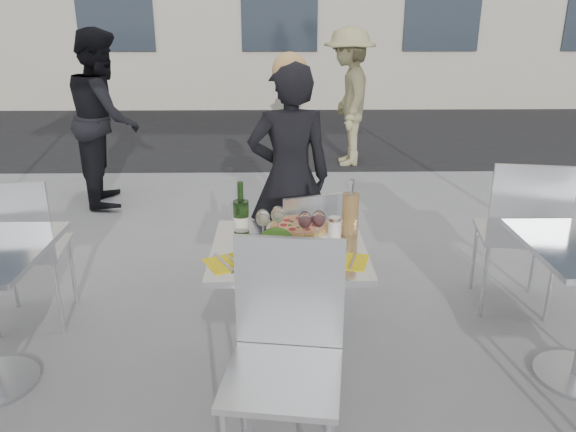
{
  "coord_description": "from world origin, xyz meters",
  "views": [
    {
      "loc": [
        -0.05,
        -2.42,
        1.78
      ],
      "look_at": [
        0.0,
        0.15,
        0.85
      ],
      "focal_mm": 35.0,
      "sensor_mm": 36.0,
      "label": 1
    }
  ],
  "objects_px": {
    "side_chair_rfar": "(522,226)",
    "pizza_far": "(299,227)",
    "wineglass_white_a": "(263,219)",
    "wineglass_red_b": "(319,220)",
    "napkin_left": "(228,263)",
    "chair_near": "(286,343)",
    "chair_far": "(309,247)",
    "carafe": "(350,214)",
    "wineglass_red_a": "(305,221)",
    "main_table": "(289,287)",
    "side_chair_lfar": "(21,242)",
    "napkin_right": "(347,261)",
    "pizza_near": "(306,257)",
    "wineglass_white_b": "(278,216)",
    "pedestrian_a": "(105,118)",
    "pedestrian_b": "(348,97)",
    "salad_plate": "(276,239)",
    "sugar_shaker": "(334,228)",
    "wine_bottle": "(241,218)",
    "woman_diner": "(290,178)"
  },
  "relations": [
    {
      "from": "chair_near",
      "to": "pizza_far",
      "type": "xyz_separation_m",
      "value": [
        0.08,
        0.75,
        0.19
      ]
    },
    {
      "from": "side_chair_rfar",
      "to": "pizza_far",
      "type": "distance_m",
      "value": 1.44
    },
    {
      "from": "pizza_near",
      "to": "wineglass_red_a",
      "type": "bearing_deg",
      "value": 88.35
    },
    {
      "from": "pedestrian_b",
      "to": "wineglass_white_b",
      "type": "relative_size",
      "value": 10.42
    },
    {
      "from": "chair_near",
      "to": "salad_plate",
      "type": "xyz_separation_m",
      "value": [
        -0.04,
        0.54,
        0.21
      ]
    },
    {
      "from": "chair_far",
      "to": "carafe",
      "type": "xyz_separation_m",
      "value": [
        0.17,
        -0.45,
        0.37
      ]
    },
    {
      "from": "wineglass_white_b",
      "to": "napkin_right",
      "type": "distance_m",
      "value": 0.43
    },
    {
      "from": "pizza_near",
      "to": "wineglass_white_a",
      "type": "relative_size",
      "value": 2.2
    },
    {
      "from": "pedestrian_b",
      "to": "sugar_shaker",
      "type": "bearing_deg",
      "value": -6.89
    },
    {
      "from": "sugar_shaker",
      "to": "wineglass_red_b",
      "type": "height_order",
      "value": "wineglass_red_b"
    },
    {
      "from": "sugar_shaker",
      "to": "pizza_far",
      "type": "bearing_deg",
      "value": 146.88
    },
    {
      "from": "chair_near",
      "to": "wineglass_red_a",
      "type": "xyz_separation_m",
      "value": [
        0.1,
        0.59,
        0.29
      ]
    },
    {
      "from": "pizza_far",
      "to": "wine_bottle",
      "type": "distance_m",
      "value": 0.33
    },
    {
      "from": "side_chair_rfar",
      "to": "pedestrian_b",
      "type": "bearing_deg",
      "value": -71.05
    },
    {
      "from": "wineglass_white_a",
      "to": "wineglass_red_b",
      "type": "relative_size",
      "value": 1.0
    },
    {
      "from": "carafe",
      "to": "napkin_right",
      "type": "distance_m",
      "value": 0.32
    },
    {
      "from": "chair_far",
      "to": "chair_near",
      "type": "xyz_separation_m",
      "value": [
        -0.15,
        -1.11,
        0.07
      ]
    },
    {
      "from": "wineglass_white_a",
      "to": "wineglass_red_b",
      "type": "xyz_separation_m",
      "value": [
        0.27,
        -0.02,
        0.0
      ]
    },
    {
      "from": "pedestrian_a",
      "to": "pedestrian_b",
      "type": "distance_m",
      "value": 2.88
    },
    {
      "from": "main_table",
      "to": "side_chair_rfar",
      "type": "relative_size",
      "value": 0.76
    },
    {
      "from": "salad_plate",
      "to": "napkin_left",
      "type": "xyz_separation_m",
      "value": [
        -0.21,
        -0.18,
        -0.03
      ]
    },
    {
      "from": "chair_far",
      "to": "napkin_left",
      "type": "relative_size",
      "value": 3.49
    },
    {
      "from": "side_chair_lfar",
      "to": "side_chair_rfar",
      "type": "bearing_deg",
      "value": 175.59
    },
    {
      "from": "pedestrian_b",
      "to": "sugar_shaker",
      "type": "distance_m",
      "value": 4.33
    },
    {
      "from": "napkin_left",
      "to": "chair_near",
      "type": "bearing_deg",
      "value": -82.61
    },
    {
      "from": "woman_diner",
      "to": "napkin_left",
      "type": "bearing_deg",
      "value": 70.69
    },
    {
      "from": "pizza_far",
      "to": "wine_bottle",
      "type": "relative_size",
      "value": 1.14
    },
    {
      "from": "wineglass_white_b",
      "to": "main_table",
      "type": "bearing_deg",
      "value": -69.24
    },
    {
      "from": "carafe",
      "to": "napkin_left",
      "type": "distance_m",
      "value": 0.66
    },
    {
      "from": "wineglass_red_a",
      "to": "napkin_left",
      "type": "relative_size",
      "value": 0.65
    },
    {
      "from": "chair_near",
      "to": "napkin_right",
      "type": "distance_m",
      "value": 0.49
    },
    {
      "from": "pizza_near",
      "to": "napkin_right",
      "type": "xyz_separation_m",
      "value": [
        0.18,
        -0.02,
        -0.01
      ]
    },
    {
      "from": "wineglass_white_b",
      "to": "wineglass_red_a",
      "type": "xyz_separation_m",
      "value": [
        0.13,
        -0.08,
        0.0
      ]
    },
    {
      "from": "chair_far",
      "to": "wineglass_white_a",
      "type": "xyz_separation_m",
      "value": [
        -0.25,
        -0.49,
        0.36
      ]
    },
    {
      "from": "pizza_far",
      "to": "wineglass_red_b",
      "type": "relative_size",
      "value": 2.13
    },
    {
      "from": "chair_near",
      "to": "pizza_near",
      "type": "xyz_separation_m",
      "value": [
        0.09,
        0.39,
        0.19
      ]
    },
    {
      "from": "chair_far",
      "to": "main_table",
      "type": "bearing_deg",
      "value": 59.42
    },
    {
      "from": "chair_near",
      "to": "wineglass_red_b",
      "type": "bearing_deg",
      "value": 82.71
    },
    {
      "from": "main_table",
      "to": "carafe",
      "type": "height_order",
      "value": "carafe"
    },
    {
      "from": "chair_near",
      "to": "wineglass_red_b",
      "type": "distance_m",
      "value": 0.69
    },
    {
      "from": "napkin_left",
      "to": "wineglass_white_a",
      "type": "bearing_deg",
      "value": 32.86
    },
    {
      "from": "pedestrian_a",
      "to": "napkin_left",
      "type": "height_order",
      "value": "pedestrian_a"
    },
    {
      "from": "pizza_near",
      "to": "wineglass_red_a",
      "type": "xyz_separation_m",
      "value": [
        0.01,
        0.2,
        0.1
      ]
    },
    {
      "from": "chair_near",
      "to": "pizza_near",
      "type": "height_order",
      "value": "chair_near"
    },
    {
      "from": "pedestrian_a",
      "to": "pedestrian_b",
      "type": "bearing_deg",
      "value": -73.19
    },
    {
      "from": "wineglass_white_b",
      "to": "salad_plate",
      "type": "bearing_deg",
      "value": -93.78
    },
    {
      "from": "side_chair_lfar",
      "to": "napkin_right",
      "type": "xyz_separation_m",
      "value": [
        1.77,
        -0.72,
        0.2
      ]
    },
    {
      "from": "wine_bottle",
      "to": "carafe",
      "type": "xyz_separation_m",
      "value": [
        0.52,
        0.05,
        0.0
      ]
    },
    {
      "from": "chair_far",
      "to": "pizza_far",
      "type": "distance_m",
      "value": 0.46
    },
    {
      "from": "salad_plate",
      "to": "pedestrian_a",
      "type": "bearing_deg",
      "value": 119.02
    }
  ]
}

